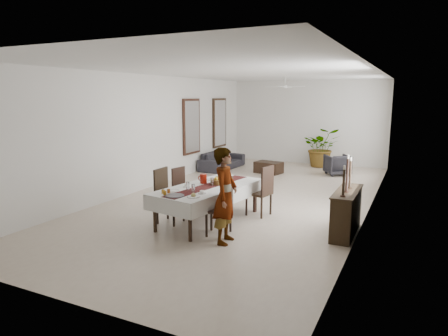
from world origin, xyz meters
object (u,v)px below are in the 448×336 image
sideboard_body (346,213)px  sofa (222,160)px  dining_table_top (209,188)px  woman (225,196)px  red_pitcher (203,179)px

sideboard_body → sofa: sideboard_body is taller
sideboard_body → sofa: 7.43m
dining_table_top → sideboard_body: sideboard_body is taller
dining_table_top → woman: woman is taller
red_pitcher → woman: bearing=-46.8°
dining_table_top → sofa: size_ratio=1.13×
woman → sofa: (-3.35, 6.68, -0.55)m
sideboard_body → dining_table_top: bearing=-170.7°
red_pitcher → sideboard_body: (2.95, 0.26, -0.45)m
dining_table_top → sofa: bearing=122.5°
sideboard_body → sofa: size_ratio=0.65×
woman → sideboard_body: 2.39m
red_pitcher → sofa: (-2.27, 5.54, -0.55)m
sideboard_body → red_pitcher: bearing=-175.0°
sideboard_body → sofa: bearing=134.7°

